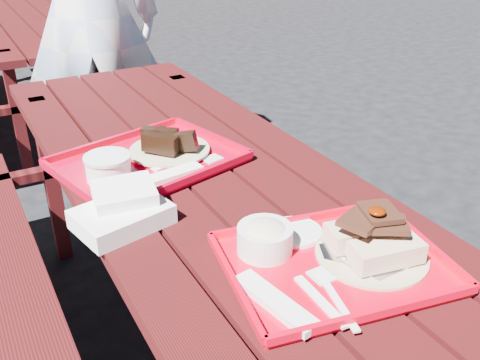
{
  "coord_description": "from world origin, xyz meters",
  "views": [
    {
      "loc": [
        -0.58,
        -1.19,
        1.44
      ],
      "look_at": [
        0.0,
        -0.15,
        0.82
      ],
      "focal_mm": 40.0,
      "sensor_mm": 36.0,
      "label": 1
    }
  ],
  "objects": [
    {
      "name": "person",
      "position": [
        0.07,
        1.48,
        0.95
      ],
      "size": [
        0.8,
        0.65,
        1.9
      ],
      "primitive_type": "imported",
      "rotation": [
        0.0,
        0.0,
        2.81
      ],
      "color": "#C0D6FF",
      "rests_on": "ground"
    },
    {
      "name": "white_cloth",
      "position": [
        -0.29,
        -0.09,
        0.79
      ],
      "size": [
        0.24,
        0.2,
        0.09
      ],
      "color": "white",
      "rests_on": "picnic_table_near"
    },
    {
      "name": "far_tray",
      "position": [
        -0.13,
        0.17,
        0.78
      ],
      "size": [
        0.57,
        0.49,
        0.08
      ],
      "color": "#B8001D",
      "rests_on": "picnic_table_near"
    },
    {
      "name": "picnic_table_far",
      "position": [
        -0.0,
        2.8,
        0.56
      ],
      "size": [
        1.41,
        2.4,
        0.75
      ],
      "color": "#3B0B0C",
      "rests_on": "ground"
    },
    {
      "name": "near_tray",
      "position": [
        0.04,
        -0.46,
        0.78
      ],
      "size": [
        0.51,
        0.43,
        0.14
      ],
      "color": "red",
      "rests_on": "picnic_table_near"
    },
    {
      "name": "picnic_table_near",
      "position": [
        -0.0,
        0.0,
        0.56
      ],
      "size": [
        1.41,
        2.4,
        0.75
      ],
      "color": "#3B0B0C",
      "rests_on": "ground"
    }
  ]
}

